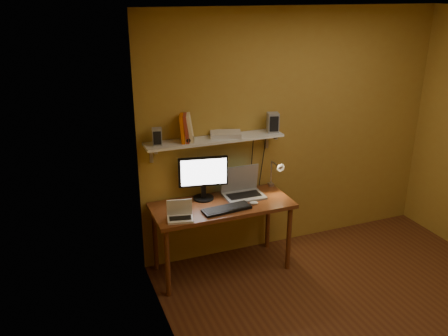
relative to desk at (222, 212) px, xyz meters
name	(u,v)px	position (x,y,z in m)	size (l,w,h in m)	color
room	(394,186)	(0.95, -1.28, 0.64)	(3.44, 3.24, 2.64)	#5A2F17
desk	(222,212)	(0.00, 0.00, 0.00)	(1.40, 0.60, 0.75)	brown
wall_shelf	(215,140)	(0.00, 0.19, 0.69)	(1.40, 0.25, 0.21)	white
monitor	(203,176)	(-0.13, 0.18, 0.34)	(0.49, 0.24, 0.45)	black
laptop	(242,188)	(0.27, 0.13, 0.16)	(0.40, 0.29, 0.30)	gray
netbook	(180,214)	(-0.48, -0.16, 0.14)	(0.27, 0.22, 0.18)	silver
keyboard	(227,209)	(-0.01, -0.15, 0.10)	(0.48, 0.16, 0.03)	black
mouse	(254,203)	(0.29, -0.13, 0.10)	(0.09, 0.06, 0.03)	silver
desk_lamp	(276,171)	(0.66, 0.13, 0.29)	(0.09, 0.23, 0.38)	silver
speaker_left	(157,137)	(-0.58, 0.19, 0.79)	(0.09, 0.09, 0.16)	gray
speaker_right	(273,122)	(0.63, 0.18, 0.81)	(0.11, 0.11, 0.20)	gray
books	(186,128)	(-0.29, 0.20, 0.84)	(0.19, 0.19, 0.27)	#D95A00
shelf_camera	(189,140)	(-0.29, 0.13, 0.74)	(0.11, 0.07, 0.07)	silver
router	(226,134)	(0.12, 0.20, 0.74)	(0.30, 0.20, 0.05)	silver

